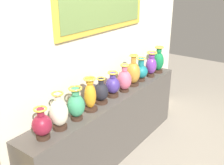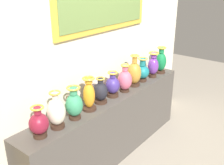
% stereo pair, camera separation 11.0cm
% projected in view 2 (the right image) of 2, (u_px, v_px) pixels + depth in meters
% --- Properties ---
extents(ground_plane, '(10.07, 10.07, 0.00)m').
position_uv_depth(ground_plane, '(112.00, 155.00, 3.51)').
color(ground_plane, gray).
extents(display_shelf, '(2.64, 0.37, 0.86)m').
position_uv_depth(display_shelf, '(112.00, 127.00, 3.35)').
color(display_shelf, '#4C4742').
rests_on(display_shelf, ground_plane).
extents(back_wall, '(4.07, 0.14, 2.94)m').
position_uv_depth(back_wall, '(96.00, 42.00, 3.10)').
color(back_wall, beige).
rests_on(back_wall, ground_plane).
extents(vase_burgundy, '(0.18, 0.18, 0.30)m').
position_uv_depth(vase_burgundy, '(39.00, 124.00, 2.34)').
color(vase_burgundy, '#382319').
rests_on(vase_burgundy, display_shelf).
extents(vase_ivory, '(0.17, 0.17, 0.37)m').
position_uv_depth(vase_ivory, '(56.00, 112.00, 2.47)').
color(vase_ivory, '#382319').
rests_on(vase_ivory, display_shelf).
extents(vase_jade, '(0.17, 0.17, 0.35)m').
position_uv_depth(vase_jade, '(74.00, 104.00, 2.63)').
color(vase_jade, '#382319').
rests_on(vase_jade, display_shelf).
extents(vase_amber, '(0.15, 0.15, 0.37)m').
position_uv_depth(vase_amber, '(89.00, 95.00, 2.80)').
color(vase_amber, '#382319').
rests_on(vase_amber, display_shelf).
extents(vase_onyx, '(0.16, 0.16, 0.30)m').
position_uv_depth(vase_onyx, '(101.00, 92.00, 2.98)').
color(vase_onyx, '#382319').
rests_on(vase_onyx, display_shelf).
extents(vase_indigo, '(0.17, 0.17, 0.31)m').
position_uv_depth(vase_indigo, '(113.00, 85.00, 3.13)').
color(vase_indigo, '#382319').
rests_on(vase_indigo, display_shelf).
extents(vase_rose, '(0.18, 0.18, 0.35)m').
position_uv_depth(vase_rose, '(125.00, 80.00, 3.26)').
color(vase_rose, '#382319').
rests_on(vase_rose, display_shelf).
extents(vase_ochre, '(0.18, 0.18, 0.41)m').
position_uv_depth(vase_ochre, '(134.00, 73.00, 3.44)').
color(vase_ochre, '#382319').
rests_on(vase_ochre, display_shelf).
extents(vase_teal, '(0.19, 0.19, 0.33)m').
position_uv_depth(vase_teal, '(142.00, 71.00, 3.60)').
color(vase_teal, '#382319').
rests_on(vase_teal, display_shelf).
extents(vase_violet, '(0.15, 0.15, 0.37)m').
position_uv_depth(vase_violet, '(153.00, 65.00, 3.73)').
color(vase_violet, '#382319').
rests_on(vase_violet, display_shelf).
extents(vase_emerald, '(0.16, 0.16, 0.40)m').
position_uv_depth(vase_emerald, '(161.00, 61.00, 3.89)').
color(vase_emerald, '#382319').
rests_on(vase_emerald, display_shelf).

